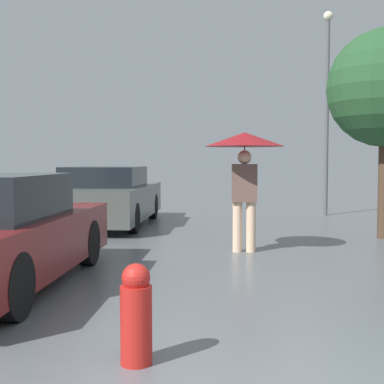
{
  "coord_description": "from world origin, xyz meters",
  "views": [
    {
      "loc": [
        -0.51,
        -2.42,
        1.41
      ],
      "look_at": [
        -1.08,
        5.81,
        0.92
      ],
      "focal_mm": 50.0,
      "sensor_mm": 36.0,
      "label": 1
    }
  ],
  "objects_px": {
    "pedestrian": "(245,152)",
    "fire_hydrant": "(136,314)",
    "parked_car_farthest": "(107,197)",
    "street_lamp": "(327,96)"
  },
  "relations": [
    {
      "from": "parked_car_farthest",
      "to": "fire_hydrant",
      "type": "height_order",
      "value": "parked_car_farthest"
    },
    {
      "from": "pedestrian",
      "to": "fire_hydrant",
      "type": "xyz_separation_m",
      "value": [
        -0.87,
        -4.63,
        -1.19
      ]
    },
    {
      "from": "pedestrian",
      "to": "street_lamp",
      "type": "distance_m",
      "value": 6.31
    },
    {
      "from": "parked_car_farthest",
      "to": "street_lamp",
      "type": "bearing_deg",
      "value": 25.16
    },
    {
      "from": "street_lamp",
      "to": "fire_hydrant",
      "type": "height_order",
      "value": "street_lamp"
    },
    {
      "from": "parked_car_farthest",
      "to": "fire_hydrant",
      "type": "relative_size",
      "value": 6.15
    },
    {
      "from": "parked_car_farthest",
      "to": "fire_hydrant",
      "type": "distance_m",
      "value": 8.17
    },
    {
      "from": "pedestrian",
      "to": "fire_hydrant",
      "type": "height_order",
      "value": "pedestrian"
    },
    {
      "from": "fire_hydrant",
      "to": "parked_car_farthest",
      "type": "bearing_deg",
      "value": 104.33
    },
    {
      "from": "parked_car_farthest",
      "to": "street_lamp",
      "type": "xyz_separation_m",
      "value": [
        5.15,
        2.42,
        2.46
      ]
    }
  ]
}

